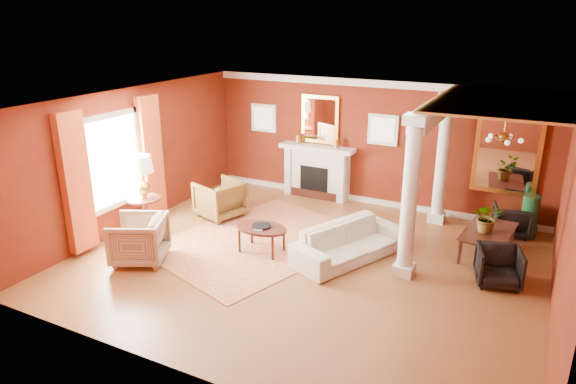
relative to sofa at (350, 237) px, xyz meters
The scene contains 27 objects.
ground 0.90m from the sofa, 144.06° to the right, with size 8.00×8.00×0.00m, color brown.
room_shell 1.77m from the sofa, 144.06° to the right, with size 8.04×7.04×2.92m.
fireplace 3.46m from the sofa, 124.11° to the left, with size 1.85×0.42×1.29m.
overmantel_mirror 3.85m from the sofa, 122.88° to the left, with size 0.95×0.07×1.15m.
flank_window_left 4.80m from the sofa, 139.24° to the left, with size 0.70×0.07×0.70m.
flank_window_right 3.32m from the sofa, 97.30° to the left, with size 0.70×0.07×0.70m.
left_window 4.76m from the sofa, 166.83° to the right, with size 0.21×2.55×2.60m.
column_front 1.47m from the sofa, ahead, with size 0.36×0.36×2.80m.
column_back 2.93m from the sofa, 67.24° to the left, with size 0.36×0.36×2.80m.
header_beam 2.83m from the sofa, 53.50° to the left, with size 0.30×3.20×0.32m, color silver.
amber_ceiling 3.54m from the sofa, 30.21° to the left, with size 2.30×3.40×0.04m, color gold.
dining_mirror 3.92m from the sofa, 52.88° to the left, with size 1.30×0.07×1.70m.
chandelier 3.20m from the sofa, 30.60° to the left, with size 0.60×0.62×0.75m.
crown_trim 3.89m from the sofa, 101.94° to the left, with size 8.00×0.08×0.16m, color silver.
base_trim 3.09m from the sofa, 101.94° to the left, with size 8.00×0.08×0.12m, color silver.
rug 1.93m from the sofa, behind, with size 2.93×3.91×0.02m, color maroon.
sofa is the anchor object (origin of this frame).
armchair_leopard 3.35m from the sofa, 168.81° to the left, with size 0.89×0.83×0.92m, color black.
armchair_stripe 3.83m from the sofa, 151.37° to the right, with size 0.91×0.86×0.94m, color tan.
coffee_table 1.65m from the sofa, 162.66° to the right, with size 1.02×1.02×0.51m.
coffee_book 1.73m from the sofa, 160.72° to the right, with size 0.16×0.02×0.23m, color black.
side_table 4.27m from the sofa, 169.18° to the right, with size 0.66×0.66×1.65m.
dining_table 2.61m from the sofa, 29.44° to the left, with size 1.42×0.50×0.79m, color black.
dining_chair_near 2.55m from the sofa, ahead, with size 0.69×0.65×0.71m, color black.
dining_chair_far 3.59m from the sofa, 44.73° to the left, with size 0.66×0.62×0.68m, color black.
green_urn 3.83m from the sofa, 41.55° to the left, with size 0.37×0.37×0.89m.
potted_plant 2.57m from the sofa, 28.83° to the left, with size 0.51×0.56×0.44m, color #26591E.
Camera 1 is at (3.52, -7.69, 4.28)m, focal length 32.00 mm.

